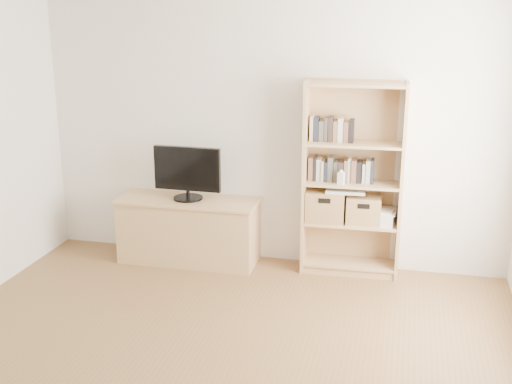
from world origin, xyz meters
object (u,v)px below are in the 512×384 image
(tv_stand, at_px, (189,231))
(laptop, at_px, (346,190))
(basket_left, at_px, (325,205))
(basket_right, at_px, (363,209))
(television, at_px, (187,173))
(bookshelf, at_px, (353,180))
(baby_monitor, at_px, (341,178))

(tv_stand, relative_size, laptop, 3.73)
(basket_left, xyz_separation_m, basket_right, (0.35, 0.01, -0.02))
(television, xyz_separation_m, basket_right, (1.68, 0.09, -0.27))
(bookshelf, distance_m, basket_right, 0.29)
(baby_monitor, xyz_separation_m, basket_right, (0.21, 0.10, -0.31))
(television, distance_m, laptop, 1.51)
(basket_right, bearing_deg, basket_left, 178.13)
(bookshelf, relative_size, laptop, 5.05)
(basket_left, xyz_separation_m, laptop, (0.18, -0.00, 0.16))
(bookshelf, bearing_deg, laptop, -168.58)
(tv_stand, relative_size, basket_left, 3.75)
(tv_stand, xyz_separation_m, laptop, (1.51, 0.08, 0.50))
(baby_monitor, bearing_deg, television, -166.91)
(television, xyz_separation_m, basket_left, (1.33, 0.08, -0.25))
(bookshelf, height_order, baby_monitor, bookshelf)
(basket_right, bearing_deg, television, 179.29)
(bookshelf, height_order, television, bookshelf)
(basket_left, bearing_deg, tv_stand, -179.71)
(bookshelf, relative_size, baby_monitor, 15.99)
(television, bearing_deg, tv_stand, 0.00)
(tv_stand, height_order, bookshelf, bookshelf)
(tv_stand, relative_size, bookshelf, 0.74)
(baby_monitor, height_order, laptop, baby_monitor)
(bookshelf, bearing_deg, television, -178.57)
(laptop, bearing_deg, television, 179.67)
(basket_left, relative_size, laptop, 0.99)
(bookshelf, height_order, basket_left, bookshelf)
(tv_stand, distance_m, basket_left, 1.37)
(bookshelf, relative_size, television, 2.74)
(basket_left, distance_m, laptop, 0.24)
(basket_right, relative_size, laptop, 0.87)
(baby_monitor, distance_m, laptop, 0.16)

